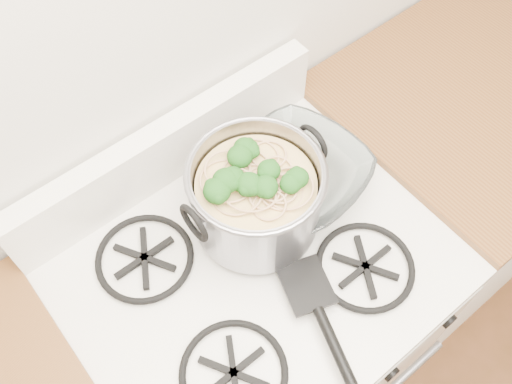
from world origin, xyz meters
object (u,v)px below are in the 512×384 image
object	(u,v)px
gas_range	(256,336)
stock_pot	(256,197)
glass_bowl	(297,178)
spatula	(307,284)

from	to	relation	value
gas_range	stock_pot	size ratio (longest dim) A/B	3.05
gas_range	stock_pot	distance (m)	0.58
gas_range	stock_pot	xyz separation A→B (m)	(0.06, 0.08, 0.57)
gas_range	glass_bowl	xyz separation A→B (m)	(0.19, 0.09, 0.50)
gas_range	spatula	xyz separation A→B (m)	(0.04, -0.10, 0.50)
spatula	glass_bowl	world-z (taller)	glass_bowl
glass_bowl	spatula	bearing A→B (deg)	-126.91
spatula	stock_pot	bearing A→B (deg)	102.28
glass_bowl	gas_range	bearing A→B (deg)	-154.46
stock_pot	glass_bowl	xyz separation A→B (m)	(0.13, 0.01, -0.07)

